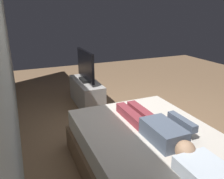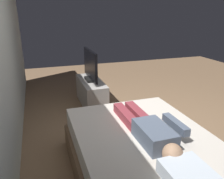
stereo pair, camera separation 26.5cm
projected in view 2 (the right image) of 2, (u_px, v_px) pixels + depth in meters
name	position (u px, v px, depth m)	size (l,w,h in m)	color
ground_plane	(144.00, 138.00, 3.37)	(10.00, 10.00, 0.00)	#8C6B4C
back_wall	(2.00, 44.00, 2.74)	(6.40, 0.10, 2.80)	silver
bed	(146.00, 160.00, 2.45)	(2.09, 1.47, 0.54)	brown
person	(149.00, 129.00, 2.37)	(1.26, 0.46, 0.18)	slate
remote	(174.00, 123.00, 2.65)	(0.15, 0.04, 0.02)	black
tv_stand	(91.00, 93.00, 4.50)	(1.10, 0.40, 0.50)	#B7B2AD
tv	(90.00, 66.00, 4.33)	(0.88, 0.20, 0.59)	black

